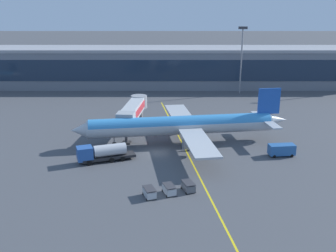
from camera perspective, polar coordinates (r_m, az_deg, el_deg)
The scene contains 11 objects.
ground_plane at distance 79.55m, azimuth -1.71°, elevation -3.84°, with size 700.00×700.00×0.00m, color #47494F.
apron_lead_in_line at distance 81.47m, azimuth 2.24°, elevation -3.32°, with size 0.30×80.00×0.01m, color yellow.
terminal_building at distance 143.12m, azimuth -7.63°, elevation 8.32°, with size 173.23×17.29×13.57m.
main_airliner at distance 83.44m, azimuth 1.83°, elevation 0.14°, with size 45.57×36.55×11.31m.
jet_bridge at distance 91.67m, azimuth -5.17°, elevation 2.29°, with size 5.59×19.25×6.78m.
fuel_tanker at distance 75.75m, azimuth -9.57°, elevation -3.77°, with size 11.01×5.98×3.25m.
crew_van at distance 80.69m, azimuth 15.70°, elevation -3.20°, with size 5.20×2.64×2.30m.
baggage_cart_0 at distance 62.04m, azimuth -2.88°, elevation -9.41°, with size 2.33×3.01×1.48m.
baggage_cart_1 at distance 62.92m, azimuth -0.06°, elevation -8.99°, with size 2.33×3.01×1.48m.
baggage_cart_2 at distance 63.95m, azimuth 2.67°, elevation -8.55°, with size 2.33×3.01×1.48m.
apron_light_mast_0 at distance 131.42m, azimuth 10.18°, elevation 9.98°, with size 2.80×0.50×21.31m.
Camera 1 is at (2.04, -74.21, 28.57)m, focal length 42.82 mm.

